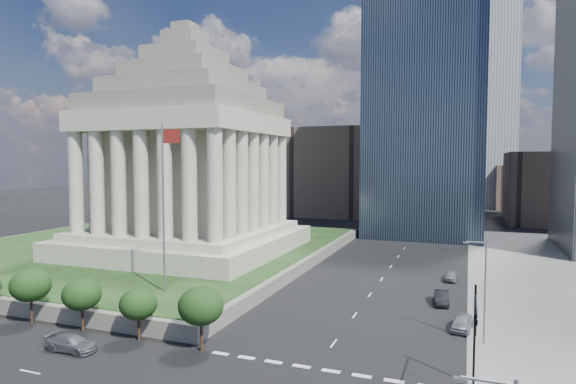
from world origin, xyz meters
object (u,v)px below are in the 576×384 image
at_px(traffic_signal_ne, 475,327).
at_px(street_lamp_north, 483,285).
at_px(parked_sedan_near, 462,322).
at_px(suv_grey, 71,343).
at_px(flagpole, 164,198).
at_px(war_memorial, 187,139).
at_px(parked_sedan_far, 451,276).
at_px(parked_sedan_mid, 442,298).

relative_size(traffic_signal_ne, street_lamp_north, 0.80).
height_order(traffic_signal_ne, street_lamp_north, street_lamp_north).
xyz_separation_m(traffic_signal_ne, parked_sedan_near, (-1.00, 14.69, -4.46)).
height_order(suv_grey, parked_sedan_near, parked_sedan_near).
bearing_deg(flagpole, street_lamp_north, 1.63).
bearing_deg(war_memorial, parked_sedan_near, -23.32).
bearing_deg(street_lamp_north, war_memorial, 154.08).
distance_m(traffic_signal_ne, parked_sedan_far, 36.40).
distance_m(street_lamp_north, parked_sedan_far, 25.45).
xyz_separation_m(suv_grey, parked_sedan_near, (33.66, 18.72, 0.06)).
bearing_deg(parked_sedan_mid, flagpole, -162.61).
distance_m(traffic_signal_ne, street_lamp_north, 11.34).
distance_m(suv_grey, parked_sedan_mid, 41.53).
xyz_separation_m(war_memorial, parked_sedan_near, (45.50, -19.62, -20.61)).
bearing_deg(traffic_signal_ne, parked_sedan_far, 94.49).
relative_size(street_lamp_north, parked_sedan_mid, 2.11).
relative_size(war_memorial, parked_sedan_far, 9.07).
bearing_deg(flagpole, parked_sedan_near, 7.49).
distance_m(war_memorial, street_lamp_north, 54.92).
distance_m(war_memorial, suv_grey, 45.14).
bearing_deg(war_memorial, flagpole, -63.11).
height_order(war_memorial, parked_sedan_near, war_memorial).
distance_m(suv_grey, parked_sedan_far, 51.16).
bearing_deg(street_lamp_north, parked_sedan_far, 98.41).
bearing_deg(traffic_signal_ne, parked_sedan_near, 93.89).
distance_m(war_memorial, parked_sedan_far, 48.35).
relative_size(flagpole, parked_sedan_far, 4.65).
relative_size(parked_sedan_mid, parked_sedan_far, 1.10).
xyz_separation_m(war_memorial, street_lamp_north, (47.33, -23.00, -15.74)).
bearing_deg(parked_sedan_far, traffic_signal_ne, -82.68).
distance_m(flagpole, street_lamp_north, 35.95).
height_order(war_memorial, suv_grey, war_memorial).
bearing_deg(parked_sedan_near, war_memorial, 163.89).
height_order(traffic_signal_ne, parked_sedan_far, traffic_signal_ne).
relative_size(war_memorial, flagpole, 1.95).
xyz_separation_m(war_memorial, suv_grey, (11.84, -38.34, -20.67)).
distance_m(street_lamp_north, suv_grey, 38.98).
relative_size(suv_grey, parked_sedan_near, 1.08).
height_order(war_memorial, parked_sedan_far, war_memorial).
relative_size(war_memorial, traffic_signal_ne, 4.88).
height_order(war_memorial, street_lamp_north, war_memorial).
distance_m(traffic_signal_ne, suv_grey, 35.19).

